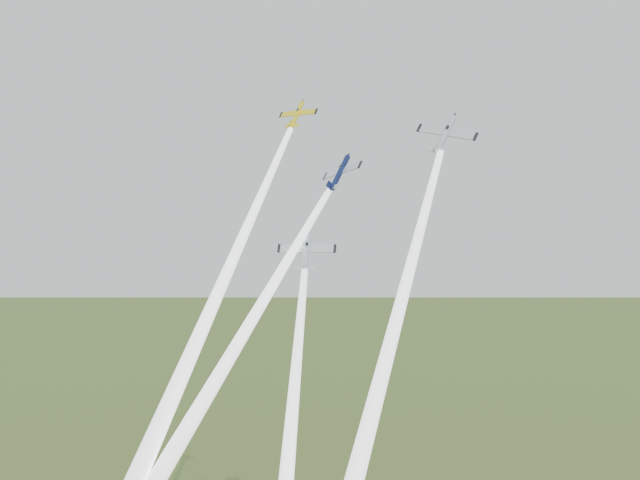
{
  "coord_description": "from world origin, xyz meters",
  "views": [
    {
      "loc": [
        47.88,
        -107.79,
        94.58
      ],
      "look_at": [
        0.0,
        -6.0,
        92.0
      ],
      "focal_mm": 45.0,
      "sensor_mm": 36.0,
      "label": 1
    }
  ],
  "objects_px": {
    "plane_navy": "(340,173)",
    "plane_silver_right": "(445,134)",
    "plane_silver_low": "(306,251)",
    "plane_yellow": "(297,114)"
  },
  "relations": [
    {
      "from": "plane_navy",
      "to": "plane_silver_right",
      "type": "height_order",
      "value": "plane_silver_right"
    },
    {
      "from": "plane_yellow",
      "to": "plane_navy",
      "type": "distance_m",
      "value": 18.02
    },
    {
      "from": "plane_navy",
      "to": "plane_silver_right",
      "type": "xyz_separation_m",
      "value": [
        15.8,
        -0.38,
        4.75
      ]
    },
    {
      "from": "plane_yellow",
      "to": "plane_silver_low",
      "type": "height_order",
      "value": "plane_yellow"
    },
    {
      "from": "plane_silver_right",
      "to": "plane_silver_low",
      "type": "xyz_separation_m",
      "value": [
        -17.66,
        -6.85,
        -15.91
      ]
    },
    {
      "from": "plane_yellow",
      "to": "plane_silver_right",
      "type": "xyz_separation_m",
      "value": [
        27.44,
        -9.65,
        -5.41
      ]
    },
    {
      "from": "plane_yellow",
      "to": "plane_navy",
      "type": "height_order",
      "value": "plane_yellow"
    },
    {
      "from": "plane_yellow",
      "to": "plane_silver_right",
      "type": "height_order",
      "value": "plane_yellow"
    },
    {
      "from": "plane_navy",
      "to": "plane_silver_low",
      "type": "height_order",
      "value": "plane_navy"
    },
    {
      "from": "plane_navy",
      "to": "plane_silver_low",
      "type": "bearing_deg",
      "value": -80.18
    }
  ]
}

